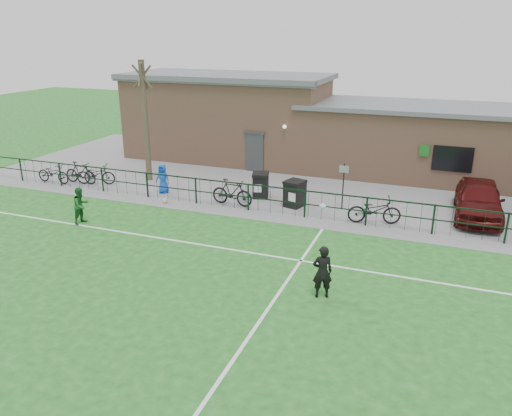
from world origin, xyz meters
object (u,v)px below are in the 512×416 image
(bicycle_a, at_px, (53,173))
(bicycle_c, at_px, (96,174))
(wheelie_bin_right, at_px, (295,194))
(outfield_player, at_px, (81,205))
(bicycle_b, at_px, (81,173))
(ball_ground, at_px, (165,201))
(bare_tree, at_px, (145,122))
(car_maroon, at_px, (479,199))
(bicycle_e, at_px, (374,210))
(spectator_child, at_px, (163,179))
(bicycle_d, at_px, (232,192))
(wheelie_bin_left, at_px, (261,186))
(sign_post, at_px, (343,186))

(bicycle_a, height_order, bicycle_c, bicycle_c)
(wheelie_bin_right, xyz_separation_m, outfield_player, (-7.38, -4.94, 0.18))
(bicycle_b, distance_m, ball_ground, 5.65)
(wheelie_bin_right, distance_m, bicycle_b, 11.07)
(bare_tree, relative_size, wheelie_bin_right, 5.55)
(car_maroon, relative_size, bicycle_e, 2.16)
(wheelie_bin_right, bearing_deg, bicycle_a, -159.79)
(bicycle_a, xyz_separation_m, spectator_child, (6.06, 0.52, 0.20))
(wheelie_bin_right, height_order, bicycle_a, wheelie_bin_right)
(bicycle_a, distance_m, bicycle_d, 9.82)
(wheelie_bin_left, height_order, bicycle_d, bicycle_d)
(bicycle_b, bearing_deg, bare_tree, -56.52)
(sign_post, xyz_separation_m, bicycle_c, (-12.27, -0.81, -0.49))
(bicycle_c, bearing_deg, outfield_player, -165.44)
(bare_tree, height_order, bicycle_a, bare_tree)
(bicycle_e, bearing_deg, bicycle_c, 73.06)
(wheelie_bin_left, height_order, sign_post, sign_post)
(wheelie_bin_left, bearing_deg, wheelie_bin_right, -36.93)
(bare_tree, bearing_deg, bicycle_b, -147.73)
(sign_post, xyz_separation_m, bicycle_d, (-4.62, -1.32, -0.42))
(bicycle_d, distance_m, bicycle_e, 6.17)
(bicycle_b, relative_size, outfield_player, 1.24)
(outfield_player, bearing_deg, spectator_child, -5.91)
(ball_ground, bearing_deg, wheelie_bin_right, 16.71)
(bare_tree, distance_m, outfield_player, 6.68)
(bare_tree, bearing_deg, car_maroon, 0.41)
(wheelie_bin_right, xyz_separation_m, bicycle_c, (-10.26, -0.34, -0.03))
(bicycle_a, height_order, bicycle_d, bicycle_d)
(car_maroon, xyz_separation_m, bicycle_c, (-17.69, -1.75, -0.25))
(wheelie_bin_left, distance_m, bicycle_d, 1.72)
(ball_ground, bearing_deg, bare_tree, 131.96)
(spectator_child, bearing_deg, bicycle_a, -179.57)
(wheelie_bin_left, height_order, wheelie_bin_right, wheelie_bin_right)
(bicycle_a, height_order, outfield_player, outfield_player)
(bicycle_a, relative_size, bicycle_e, 0.91)
(wheelie_bin_right, bearing_deg, bare_tree, -172.93)
(car_maroon, relative_size, spectator_child, 3.23)
(car_maroon, relative_size, bicycle_a, 2.39)
(wheelie_bin_right, bearing_deg, wheelie_bin_left, 175.70)
(bicycle_a, xyz_separation_m, bicycle_d, (9.82, 0.05, 0.09))
(sign_post, bearing_deg, bicycle_e, -40.47)
(wheelie_bin_left, xyz_separation_m, bicycle_d, (-0.78, -1.53, 0.05))
(bicycle_b, xyz_separation_m, ball_ground, (5.51, -1.16, -0.46))
(bicycle_d, xyz_separation_m, ball_ground, (-2.93, -0.82, -0.49))
(wheelie_bin_right, height_order, spectator_child, spectator_child)
(bicycle_d, distance_m, ball_ground, 3.08)
(wheelie_bin_left, xyz_separation_m, bicycle_b, (-9.22, -1.18, 0.02))
(outfield_player, distance_m, ball_ground, 3.80)
(bicycle_b, height_order, spectator_child, spectator_child)
(bicycle_c, relative_size, bicycle_d, 1.01)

